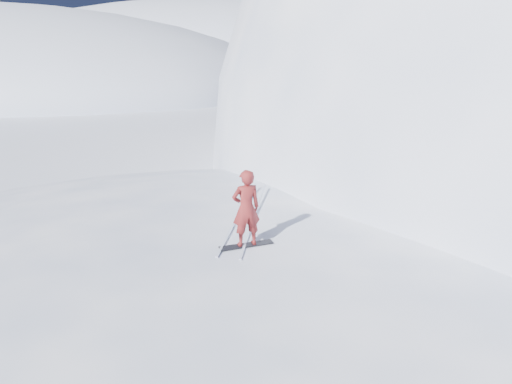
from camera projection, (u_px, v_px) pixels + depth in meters
near_ridge at (303, 337)px, 11.82m from camera, size 36.00×28.00×4.80m
peak_shoulder at (508, 180)px, 25.42m from camera, size 28.00×24.00×18.00m
far_ridge_c at (208, 73)px, 119.99m from camera, size 140.00×90.00×36.00m
wind_bumps at (236, 348)px, 11.36m from camera, size 16.00×14.40×1.00m
snowboard at (246, 245)px, 11.46m from camera, size 1.30×0.99×0.02m
snowboarder at (246, 208)px, 11.16m from camera, size 0.85×0.78×1.95m
board_tracks at (247, 213)px, 13.59m from camera, size 1.21×5.98×0.04m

